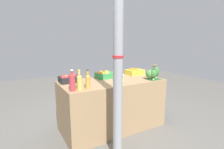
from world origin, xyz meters
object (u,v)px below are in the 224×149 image
(orange_crate, at_px, (104,75))
(juice_bottle_golden, at_px, (79,82))
(carrot_crate, at_px, (135,72))
(pickle_jar, at_px, (121,79))
(apple_crate, at_px, (69,79))
(broccoli_pile, at_px, (153,74))
(juice_bottle_ruby, at_px, (72,82))
(sparrow_bird, at_px, (154,66))
(support_pole, at_px, (118,66))
(juice_bottle_amber, at_px, (88,81))

(orange_crate, xyz_separation_m, juice_bottle_golden, (-0.64, -0.51, 0.05))
(orange_crate, relative_size, carrot_crate, 1.00)
(pickle_jar, bearing_deg, apple_crate, 142.70)
(carrot_crate, distance_m, pickle_jar, 0.81)
(juice_bottle_golden, distance_m, pickle_jar, 0.66)
(carrot_crate, relative_size, broccoli_pile, 1.16)
(apple_crate, height_order, juice_bottle_ruby, juice_bottle_ruby)
(broccoli_pile, bearing_deg, sparrow_bird, -25.11)
(support_pole, relative_size, sparrow_bird, 17.16)
(carrot_crate, xyz_separation_m, juice_bottle_ruby, (-1.40, -0.50, 0.07))
(juice_bottle_ruby, bearing_deg, pickle_jar, 0.88)
(juice_bottle_ruby, bearing_deg, support_pole, -45.01)
(support_pole, bearing_deg, juice_bottle_golden, 127.79)
(broccoli_pile, bearing_deg, support_pole, -156.21)
(orange_crate, height_order, juice_bottle_amber, juice_bottle_amber)
(orange_crate, relative_size, pickle_jar, 2.21)
(sparrow_bird, bearing_deg, juice_bottle_amber, -90.43)
(apple_crate, relative_size, juice_bottle_golden, 1.15)
(orange_crate, xyz_separation_m, juice_bottle_amber, (-0.52, -0.51, 0.05))
(broccoli_pile, relative_size, juice_bottle_amber, 1.02)
(juice_bottle_ruby, bearing_deg, juice_bottle_golden, -0.00)
(juice_bottle_golden, bearing_deg, support_pole, -52.21)
(orange_crate, relative_size, juice_bottle_amber, 1.18)
(support_pole, height_order, orange_crate, support_pole)
(juice_bottle_amber, relative_size, pickle_jar, 1.86)
(juice_bottle_amber, bearing_deg, broccoli_pile, -0.20)
(sparrow_bird, bearing_deg, juice_bottle_ruby, -90.35)
(support_pole, xyz_separation_m, apple_crate, (-0.32, 0.93, -0.29))
(carrot_crate, height_order, juice_bottle_amber, juice_bottle_amber)
(juice_bottle_amber, bearing_deg, sparrow_bird, -0.55)
(orange_crate, xyz_separation_m, sparrow_bird, (0.67, -0.52, 0.17))
(support_pole, height_order, broccoli_pile, support_pole)
(carrot_crate, distance_m, sparrow_bird, 0.55)
(carrot_crate, relative_size, juice_bottle_ruby, 1.12)
(sparrow_bird, bearing_deg, orange_crate, -127.58)
(orange_crate, distance_m, juice_bottle_golden, 0.82)
(sparrow_bird, bearing_deg, broccoli_pile, -114.99)
(carrot_crate, xyz_separation_m, sparrow_bird, (0.01, -0.52, 0.18))
(support_pole, distance_m, apple_crate, 1.03)
(broccoli_pile, xyz_separation_m, sparrow_bird, (0.02, -0.01, 0.13))
(juice_bottle_amber, bearing_deg, pickle_jar, 1.24)
(orange_crate, relative_size, broccoli_pile, 1.16)
(carrot_crate, bearing_deg, juice_bottle_golden, -158.83)
(support_pole, height_order, juice_bottle_amber, support_pole)
(apple_crate, bearing_deg, juice_bottle_ruby, -101.93)
(juice_bottle_ruby, bearing_deg, orange_crate, 34.57)
(support_pole, relative_size, pickle_jar, 16.46)
(support_pole, height_order, carrot_crate, support_pole)
(support_pole, bearing_deg, apple_crate, 109.04)
(juice_bottle_ruby, xyz_separation_m, juice_bottle_amber, (0.22, 0.00, -0.01))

